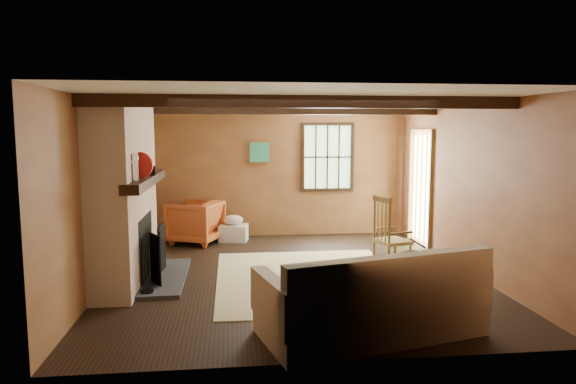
{
  "coord_description": "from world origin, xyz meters",
  "views": [
    {
      "loc": [
        -0.85,
        -6.95,
        2.02
      ],
      "look_at": [
        -0.02,
        0.4,
        1.12
      ],
      "focal_mm": 32.0,
      "sensor_mm": 36.0,
      "label": 1
    }
  ],
  "objects": [
    {
      "name": "fireplace",
      "position": [
        -2.23,
        -0.0,
        1.1
      ],
      "size": [
        1.02,
        2.3,
        2.4
      ],
      "color": "#AB4A42",
      "rests_on": "ground"
    },
    {
      "name": "armchair",
      "position": [
        -1.49,
        2.21,
        0.38
      ],
      "size": [
        1.1,
        1.08,
        0.77
      ],
      "primitive_type": "imported",
      "rotation": [
        0.0,
        0.0,
        -1.98
      ],
      "color": "#BF6026",
      "rests_on": "ground"
    },
    {
      "name": "sofa",
      "position": [
        0.54,
        -2.2,
        0.32
      ],
      "size": [
        2.36,
        1.48,
        0.88
      ],
      "rotation": [
        0.0,
        0.0,
        0.26
      ],
      "color": "beige",
      "rests_on": "ground"
    },
    {
      "name": "ground",
      "position": [
        0.0,
        0.0,
        0.0
      ],
      "size": [
        5.5,
        5.5,
        0.0
      ],
      "primitive_type": "plane",
      "color": "black",
      "rests_on": "ground"
    },
    {
      "name": "rocking_chair",
      "position": [
        1.43,
        0.1,
        0.46
      ],
      "size": [
        0.87,
        0.63,
        1.09
      ],
      "rotation": [
        0.0,
        0.0,
        1.88
      ],
      "color": "#A68951",
      "rests_on": "ground"
    },
    {
      "name": "firewood_pile",
      "position": [
        -1.91,
        2.38,
        0.12
      ],
      "size": [
        0.66,
        0.12,
        0.24
      ],
      "color": "brown",
      "rests_on": "ground"
    },
    {
      "name": "laundry_basket",
      "position": [
        -0.81,
        2.3,
        0.15
      ],
      "size": [
        0.56,
        0.46,
        0.3
      ],
      "primitive_type": "cube",
      "rotation": [
        0.0,
        0.0,
        -0.17
      ],
      "color": "white",
      "rests_on": "ground"
    },
    {
      "name": "room_envelope",
      "position": [
        0.22,
        0.26,
        1.63
      ],
      "size": [
        5.02,
        5.52,
        2.44
      ],
      "color": "#955A35",
      "rests_on": "ground"
    },
    {
      "name": "rug",
      "position": [
        0.2,
        -0.2,
        0.0
      ],
      "size": [
        2.5,
        3.0,
        0.01
      ],
      "primitive_type": "cube",
      "color": "#CEBD89",
      "rests_on": "ground"
    },
    {
      "name": "basket_pillow",
      "position": [
        -0.81,
        2.3,
        0.39
      ],
      "size": [
        0.43,
        0.38,
        0.18
      ],
      "primitive_type": "ellipsoid",
      "rotation": [
        0.0,
        0.0,
        -0.32
      ],
      "color": "beige",
      "rests_on": "laundry_basket"
    }
  ]
}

